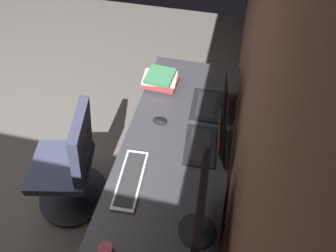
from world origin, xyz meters
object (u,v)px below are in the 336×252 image
Objects in this scene: mouse_main at (160,121)px; office_chair at (71,167)px; laptop_left at (214,102)px; book_stack_near at (161,80)px; drawer_pedestal at (169,216)px; monitor_primary at (199,211)px; coffee_mug at (106,252)px; laptop_leftmost at (209,143)px; keyboard_main at (130,179)px.

mouse_main is 0.11× the size of office_chair.
laptop_left reaches higher than book_stack_near.
drawer_pedestal is at bearing 17.22° from book_stack_near.
monitor_primary reaches higher than coffee_mug.
laptop_left is 0.42m from mouse_main.
office_chair is (0.20, -0.95, -0.32)m from laptop_leftmost.
laptop_leftmost is 1.31× the size of book_stack_near.
laptop_leftmost is at bearing 2.93° from laptop_left.
keyboard_main is at bearing -116.65° from monitor_primary.
laptop_leftmost is 1.07× the size of laptop_left.
drawer_pedestal is 6.11× the size of coffee_mug.
monitor_primary is 1.20m from book_stack_near.
monitor_primary is (0.22, 0.20, 0.63)m from drawer_pedestal.
laptop_left is at bearing -177.89° from monitor_primary.
laptop_left is 1.14m from office_chair.
book_stack_near is (-0.14, -0.43, 0.01)m from laptop_left.
office_chair reaches higher than keyboard_main.
office_chair reaches higher than coffee_mug.
monitor_primary reaches higher than mouse_main.
laptop_left is (-0.95, -0.03, -0.20)m from monitor_primary.
coffee_mug is at bearing -26.64° from laptop_leftmost.
book_stack_near reaches higher than coffee_mug.
drawer_pedestal is 0.66m from mouse_main.
office_chair reaches higher than laptop_leftmost.
mouse_main is 0.39m from book_stack_near.
book_stack_near is (-1.09, -0.47, -0.19)m from monitor_primary.
monitor_primary reaches higher than laptop_left.
keyboard_main reaches higher than drawer_pedestal.
monitor_primary is at bearing 118.86° from coffee_mug.
drawer_pedestal is 0.72× the size of office_chair.
drawer_pedestal is 2.08× the size of laptop_left.
mouse_main reaches higher than drawer_pedestal.
drawer_pedestal is 0.70m from monitor_primary.
office_chair is at bearing -58.48° from laptop_left.
keyboard_main is (-0.00, -0.24, 0.39)m from drawer_pedestal.
book_stack_near is at bearing -156.84° from monitor_primary.
monitor_primary is 1.36× the size of laptop_leftmost.
office_chair is (-0.38, -0.97, -0.52)m from monitor_primary.
office_chair is at bearing -35.09° from book_stack_near.
book_stack_near is at bearing -162.78° from drawer_pedestal.
laptop_left is 1.22× the size of book_stack_near.
laptop_leftmost is 0.39m from mouse_main.
monitor_primary is 0.55m from keyboard_main.
drawer_pedestal is at bearing 78.56° from office_chair.
mouse_main is 0.38× the size of book_stack_near.
book_stack_near reaches higher than keyboard_main.
coffee_mug is (0.45, -0.22, 0.44)m from drawer_pedestal.
book_stack_near is 1.33m from coffee_mug.
mouse_main is (-0.72, -0.38, -0.23)m from monitor_primary.
drawer_pedestal is 1.43× the size of monitor_primary.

